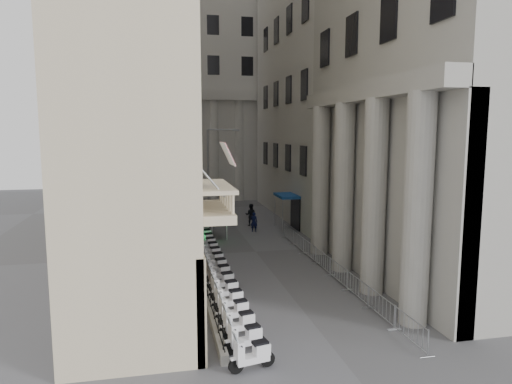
{
  "coord_description": "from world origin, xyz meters",
  "views": [
    {
      "loc": [
        -6.38,
        -11.22,
        8.33
      ],
      "look_at": [
        -0.41,
        17.08,
        4.5
      ],
      "focal_mm": 32.0,
      "sensor_mm": 36.0,
      "label": 1
    }
  ],
  "objects_px": {
    "security_tent": "(212,209)",
    "info_kiosk": "(199,234)",
    "scooter_0": "(252,370)",
    "pedestrian_b": "(251,215)",
    "street_lamp": "(212,171)",
    "pedestrian_a": "(254,222)"
  },
  "relations": [
    {
      "from": "street_lamp",
      "to": "pedestrian_a",
      "type": "distance_m",
      "value": 5.53
    },
    {
      "from": "security_tent",
      "to": "street_lamp",
      "type": "bearing_deg",
      "value": 82.55
    },
    {
      "from": "info_kiosk",
      "to": "scooter_0",
      "type": "bearing_deg",
      "value": -89.9
    },
    {
      "from": "scooter_0",
      "to": "info_kiosk",
      "type": "bearing_deg",
      "value": -10.95
    },
    {
      "from": "pedestrian_b",
      "to": "pedestrian_a",
      "type": "bearing_deg",
      "value": 102.25
    },
    {
      "from": "scooter_0",
      "to": "security_tent",
      "type": "xyz_separation_m",
      "value": [
        0.83,
        19.86,
        2.43
      ]
    },
    {
      "from": "scooter_0",
      "to": "info_kiosk",
      "type": "distance_m",
      "value": 18.22
    },
    {
      "from": "security_tent",
      "to": "street_lamp",
      "type": "relative_size",
      "value": 0.42
    },
    {
      "from": "scooter_0",
      "to": "security_tent",
      "type": "relative_size",
      "value": 0.42
    },
    {
      "from": "scooter_0",
      "to": "info_kiosk",
      "type": "xyz_separation_m",
      "value": [
        -0.31,
        18.2,
        0.83
      ]
    },
    {
      "from": "info_kiosk",
      "to": "pedestrian_b",
      "type": "distance_m",
      "value": 8.03
    },
    {
      "from": "security_tent",
      "to": "info_kiosk",
      "type": "height_order",
      "value": "security_tent"
    },
    {
      "from": "scooter_0",
      "to": "street_lamp",
      "type": "xyz_separation_m",
      "value": [
        1.23,
        22.94,
        5.13
      ]
    },
    {
      "from": "info_kiosk",
      "to": "pedestrian_a",
      "type": "bearing_deg",
      "value": 36.49
    },
    {
      "from": "pedestrian_a",
      "to": "pedestrian_b",
      "type": "height_order",
      "value": "pedestrian_b"
    },
    {
      "from": "pedestrian_a",
      "to": "info_kiosk",
      "type": "bearing_deg",
      "value": 55.77
    },
    {
      "from": "pedestrian_b",
      "to": "info_kiosk",
      "type": "bearing_deg",
      "value": 67.78
    },
    {
      "from": "scooter_0",
      "to": "pedestrian_b",
      "type": "relative_size",
      "value": 0.76
    },
    {
      "from": "pedestrian_a",
      "to": "pedestrian_b",
      "type": "distance_m",
      "value": 2.49
    },
    {
      "from": "scooter_0",
      "to": "pedestrian_a",
      "type": "height_order",
      "value": "pedestrian_a"
    },
    {
      "from": "security_tent",
      "to": "street_lamp",
      "type": "xyz_separation_m",
      "value": [
        0.4,
        3.08,
        2.7
      ]
    },
    {
      "from": "security_tent",
      "to": "info_kiosk",
      "type": "distance_m",
      "value": 2.58
    }
  ]
}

